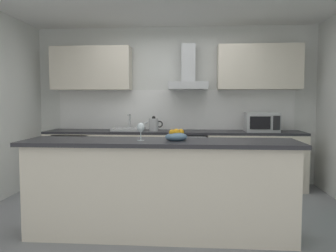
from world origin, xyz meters
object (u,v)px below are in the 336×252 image
at_px(sink, 128,129).
at_px(kettle, 154,124).
at_px(range_hood, 188,75).
at_px(oven, 188,159).
at_px(wine_glass, 141,128).
at_px(microwave, 262,122).
at_px(fruit_bowl, 176,136).
at_px(refrigerator, 76,159).

height_order(sink, kettle, sink).
bearing_deg(range_hood, oven, -90.00).
bearing_deg(wine_glass, sink, 104.39).
distance_m(oven, microwave, 1.28).
height_order(kettle, fruit_bowl, kettle).
relative_size(refrigerator, wine_glass, 4.78).
xyz_separation_m(refrigerator, range_hood, (1.83, 0.13, 1.36)).
height_order(sink, range_hood, range_hood).
height_order(refrigerator, microwave, microwave).
xyz_separation_m(wine_glass, fruit_bowl, (0.35, 0.04, -0.08)).
height_order(refrigerator, kettle, kettle).
bearing_deg(kettle, sink, 173.85).
distance_m(oven, fruit_bowl, 2.06).
bearing_deg(wine_glass, refrigerator, 124.67).
height_order(microwave, kettle, microwave).
relative_size(sink, kettle, 1.73).
xyz_separation_m(microwave, fruit_bowl, (-1.22, -1.96, -0.03)).
bearing_deg(refrigerator, kettle, -1.37).
bearing_deg(range_hood, sink, -172.93).
relative_size(refrigerator, microwave, 1.70).
relative_size(kettle, wine_glass, 1.62).
distance_m(refrigerator, sink, 1.01).
bearing_deg(refrigerator, sink, 0.90).
relative_size(refrigerator, fruit_bowl, 3.86).
xyz_separation_m(oven, microwave, (1.14, -0.03, 0.59)).
bearing_deg(oven, sink, 179.34).
xyz_separation_m(refrigerator, fruit_bowl, (1.75, -1.98, 0.60)).
bearing_deg(microwave, oven, 178.59).
bearing_deg(wine_glass, oven, 77.94).
bearing_deg(kettle, oven, 3.56).
bearing_deg(sink, oven, -0.66).
bearing_deg(refrigerator, oven, 0.09).
distance_m(sink, wine_glass, 2.11).
distance_m(refrigerator, range_hood, 2.29).
bearing_deg(fruit_bowl, oven, 87.62).
relative_size(sink, range_hood, 0.69).
distance_m(refrigerator, microwave, 3.03).
distance_m(wine_glass, fruit_bowl, 0.36).
height_order(microwave, fruit_bowl, microwave).
height_order(kettle, range_hood, range_hood).
bearing_deg(refrigerator, wine_glass, -55.33).
bearing_deg(oven, fruit_bowl, -92.38).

